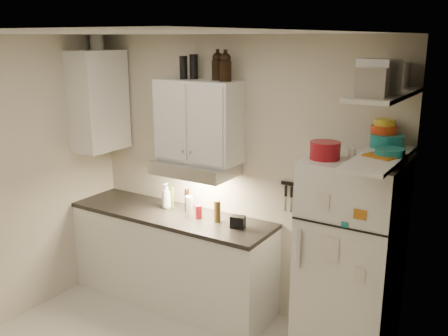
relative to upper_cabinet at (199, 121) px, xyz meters
The scene contains 34 objects.
ceiling 1.58m from the upper_cabinet, 77.33° to the right, with size 3.20×3.00×0.02m, color silver.
back_wall 0.63m from the upper_cabinet, 30.26° to the left, with size 3.20×0.02×2.60m, color beige.
right_wall 2.39m from the upper_cabinet, 34.95° to the right, with size 0.02×3.00×2.60m, color beige.
base_cabinet 1.41m from the upper_cabinet, 151.63° to the right, with size 2.10×0.60×0.88m, color white.
countertop 0.97m from the upper_cabinet, 151.63° to the right, with size 2.10×0.62×0.04m, color black.
upper_cabinet is the anchor object (origin of this frame).
side_cabinet 1.15m from the upper_cabinet, behind, with size 0.33×0.55×1.00m, color white.
range_hood 0.44m from the upper_cabinet, 90.00° to the right, with size 0.76×0.46×0.12m, color silver.
fridge 1.84m from the upper_cabinet, ahead, with size 0.70×0.68×1.70m, color white.
shelf_hi 1.82m from the upper_cabinet, 10.05° to the right, with size 0.30×0.95×0.03m, color white.
shelf_lo 1.78m from the upper_cabinet, 10.05° to the right, with size 0.30×0.95×0.03m, color white.
knife_strip 1.13m from the upper_cabinet, ahead, with size 0.42×0.02×0.03m, color black.
dutch_oven 1.38m from the upper_cabinet, 12.43° to the right, with size 0.22×0.22×0.13m, color maroon.
book_stack 1.80m from the upper_cabinet, ahead, with size 0.21×0.26×0.09m, color #BA6717.
spice_jar 1.54m from the upper_cabinet, ahead, with size 0.05×0.05×0.09m, color silver.
stock_pot 1.77m from the upper_cabinet, ahead, with size 0.26×0.26×0.19m, color silver.
tin_a 1.86m from the upper_cabinet, 14.48° to the right, with size 0.23×0.20×0.23m, color #AAAAAD.
tin_b 1.92m from the upper_cabinet, 19.54° to the right, with size 0.18×0.18×0.18m, color #AAAAAD.
bowl_teal 1.71m from the upper_cabinet, ahead, with size 0.25×0.25×0.10m, color #167D7B.
bowl_orange 1.68m from the upper_cabinet, ahead, with size 0.20×0.20×0.06m, color red.
bowl_yellow 1.68m from the upper_cabinet, ahead, with size 0.15×0.15×0.05m, color gold.
plates 1.82m from the upper_cabinet, ahead, with size 0.21×0.21×0.05m, color #167D7B.
growler_a 0.53m from the upper_cabinet, 22.62° to the left, with size 0.11×0.11×0.25m, color black, non-canonical shape.
growler_b 0.58m from the upper_cabinet, ahead, with size 0.11×0.11×0.25m, color black, non-canonical shape.
thermos_a 0.50m from the upper_cabinet, 145.51° to the left, with size 0.08×0.08×0.22m, color black.
thermos_b 0.51m from the upper_cabinet, behind, with size 0.07×0.07×0.21m, color black.
side_jar 1.40m from the upper_cabinet, behind, with size 0.13×0.13×0.18m, color silver.
soap_bottle 0.85m from the upper_cabinet, behind, with size 0.11×0.11×0.29m, color white.
pepper_mill 0.85m from the upper_cabinet, 20.11° to the right, with size 0.06×0.06×0.20m, color brown.
oil_bottle 0.86m from the upper_cabinet, behind, with size 0.04×0.04×0.22m, color #476D1B.
vinegar_bottle 0.80m from the upper_cabinet, behind, with size 0.05×0.05×0.23m, color black.
clear_bottle 0.81m from the upper_cabinet, 107.83° to the right, with size 0.07×0.07×0.20m, color silver.
red_jar 0.85m from the upper_cabinet, 58.79° to the right, with size 0.06×0.06×0.13m, color maroon.
caddy 0.99m from the upper_cabinet, 13.58° to the right, with size 0.13×0.09×0.11m, color black.
Camera 1 is at (2.32, -2.40, 2.58)m, focal length 40.00 mm.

